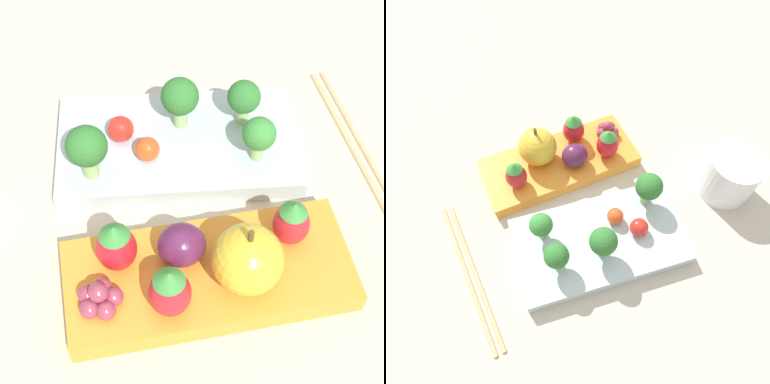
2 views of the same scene
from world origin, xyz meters
TOP-DOWN VIEW (x-y plane):
  - ground_plane at (0.00, 0.00)m, footprint 4.00×4.00m
  - bento_box_savoury at (0.01, 0.08)m, footprint 0.23×0.15m
  - bento_box_fruit at (0.01, -0.06)m, footprint 0.23×0.10m
  - broccoli_floret_0 at (-0.07, 0.05)m, footprint 0.04×0.04m
  - broccoli_floret_1 at (0.07, 0.08)m, footprint 0.03×0.03m
  - broccoli_floret_2 at (0.08, 0.04)m, footprint 0.03×0.03m
  - broccoli_floret_3 at (0.02, 0.09)m, footprint 0.03×0.03m
  - cherry_tomato_0 at (-0.02, 0.06)m, footprint 0.02×0.02m
  - cherry_tomato_1 at (-0.04, 0.09)m, footprint 0.02×0.02m
  - apple at (0.03, -0.08)m, footprint 0.05×0.05m
  - strawberry_0 at (-0.06, -0.04)m, footprint 0.03×0.03m
  - strawberry_1 at (0.08, -0.05)m, footprint 0.03×0.03m
  - strawberry_2 at (-0.03, -0.09)m, footprint 0.03×0.03m
  - plum at (-0.01, -0.05)m, footprint 0.04×0.04m
  - grape_cluster at (-0.08, -0.07)m, footprint 0.03×0.03m
  - chopsticks_pair at (0.18, 0.04)m, footprint 0.02×0.21m

SIDE VIEW (x-z plane):
  - ground_plane at x=0.00m, z-range 0.00..0.00m
  - chopsticks_pair at x=0.18m, z-range 0.00..0.01m
  - bento_box_savoury at x=0.01m, z-range 0.00..0.02m
  - bento_box_fruit at x=0.01m, z-range 0.00..0.02m
  - grape_cluster at x=-0.08m, z-range 0.02..0.04m
  - cherry_tomato_0 at x=-0.02m, z-range 0.02..0.04m
  - cherry_tomato_1 at x=-0.04m, z-range 0.02..0.04m
  - plum at x=-0.01m, z-range 0.02..0.05m
  - strawberry_1 at x=0.08m, z-range 0.02..0.06m
  - strawberry_0 at x=-0.06m, z-range 0.02..0.07m
  - strawberry_2 at x=-0.03m, z-range 0.02..0.07m
  - apple at x=0.03m, z-range 0.02..0.08m
  - broccoli_floret_2 at x=0.08m, z-range 0.03..0.07m
  - broccoli_floret_1 at x=0.07m, z-range 0.03..0.07m
  - broccoli_floret_3 at x=0.02m, z-range 0.03..0.08m
  - broccoli_floret_0 at x=-0.07m, z-range 0.03..0.08m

